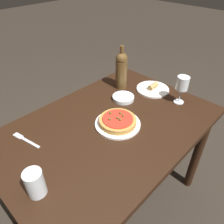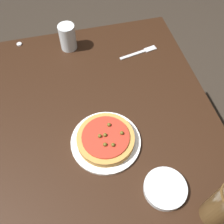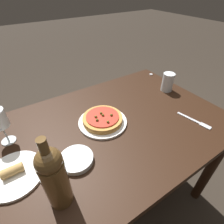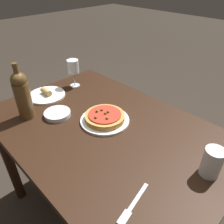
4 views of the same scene
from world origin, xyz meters
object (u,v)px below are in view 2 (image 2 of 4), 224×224
dining_table (113,145)px  pizza (106,139)px  water_cup (68,37)px  side_bowl (165,188)px  fork (141,52)px  bottle_cap (19,44)px  dinner_plate (106,142)px

dining_table → pizza: size_ratio=5.94×
dining_table → water_cup: bearing=10.3°
water_cup → side_bowl: water_cup is taller
dining_table → fork: (0.38, -0.22, 0.11)m
pizza → side_bowl: (-0.21, -0.15, -0.02)m
pizza → water_cup: size_ratio=1.71×
fork → bottle_cap: (0.19, 0.54, 0.00)m
dinner_plate → water_cup: water_cup is taller
bottle_cap → side_bowl: bearing=-152.4°
fork → bottle_cap: bottle_cap is taller
dinner_plate → pizza: 0.02m
pizza → water_cup: bearing=5.8°
dining_table → dinner_plate: 0.12m
pizza → dining_table: bearing=-45.6°
dining_table → pizza: pizza is taller
fork → bottle_cap: size_ratio=7.60×
pizza → side_bowl: 0.26m
side_bowl → bottle_cap: 0.92m
dining_table → water_cup: (0.49, 0.09, 0.16)m
pizza → fork: (0.41, -0.26, -0.03)m
dinner_plate → side_bowl: size_ratio=1.80×
dinner_plate → bottle_cap: 0.66m
side_bowl → bottle_cap: size_ratio=5.79×
pizza → fork: size_ratio=1.12×
water_cup → side_bowl: bearing=-164.9°
fork → side_bowl: bearing=-111.6°
side_bowl → fork: side_bowl is taller
side_bowl → bottle_cap: (0.81, 0.42, -0.01)m
dinner_plate → fork: dinner_plate is taller
water_cup → fork: water_cup is taller
dinner_plate → side_bowl: 0.26m
fork → water_cup: bearing=148.9°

